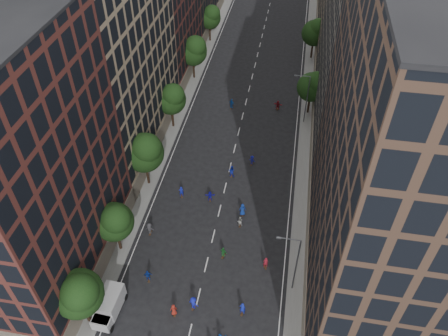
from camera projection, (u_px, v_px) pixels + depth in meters
name	position (u px, v px, depth m)	size (l,w,h in m)	color
ground	(238.00, 133.00, 72.93)	(240.00, 240.00, 0.00)	black
sidewalk_left	(180.00, 101.00, 79.83)	(4.00, 105.00, 0.15)	slate
sidewalk_right	(312.00, 114.00, 76.78)	(4.00, 105.00, 0.15)	slate
bldg_left_a	(14.00, 171.00, 44.18)	(14.00, 22.00, 30.00)	#52241F
bldg_left_b	(100.00, 44.00, 60.20)	(14.00, 26.00, 34.00)	#947E61
bldg_left_c	(151.00, 1.00, 78.88)	(14.00, 20.00, 28.00)	#52241F
bldg_right_a	(406.00, 167.00, 40.21)	(14.00, 30.00, 36.00)	#463125
bldg_right_b	(377.00, 39.00, 62.22)	(14.00, 28.00, 33.00)	#5E574E
tree_left_0	(79.00, 293.00, 44.12)	(5.20, 5.20, 8.83)	black
tree_left_1	(115.00, 221.00, 51.64)	(4.80, 4.80, 8.21)	black
tree_left_2	(145.00, 151.00, 59.76)	(5.60, 5.60, 9.45)	black
tree_left_3	(171.00, 98.00, 70.28)	(5.00, 5.00, 8.58)	black
tree_left_4	(194.00, 50.00, 81.66)	(5.40, 5.40, 9.08)	black
tree_left_5	(210.00, 17.00, 93.54)	(4.80, 4.80, 8.33)	black
tree_right_a	(313.00, 86.00, 73.35)	(5.00, 5.00, 8.39)	black
tree_right_b	(316.00, 32.00, 87.60)	(5.20, 5.20, 8.83)	black
streetlamp_near	(295.00, 262.00, 47.84)	(2.64, 0.22, 9.06)	#595B60
streetlamp_far	(306.00, 97.00, 71.73)	(2.64, 0.22, 9.06)	#595B60
cargo_van	(109.00, 306.00, 48.14)	(2.54, 5.02, 2.62)	#BDBDBF
skater_1	(242.00, 309.00, 48.33)	(0.70, 0.46, 1.92)	#1627BA
skater_3	(193.00, 303.00, 48.84)	(1.20, 0.69, 1.86)	#151CAE
skater_4	(148.00, 276.00, 51.56)	(1.01, 0.42, 1.73)	navy
skater_6	(174.00, 310.00, 48.34)	(0.82, 0.53, 1.68)	maroon
skater_7	(266.00, 263.00, 52.91)	(0.64, 0.42, 1.74)	maroon
skater_8	(240.00, 222.00, 57.79)	(0.77, 0.60, 1.59)	#B3B3AE
skater_9	(150.00, 229.00, 56.74)	(1.15, 0.66, 1.79)	#3A393D
skater_10	(223.00, 253.00, 54.07)	(0.96, 0.40, 1.64)	#22722E
skater_11	(210.00, 196.00, 61.20)	(1.47, 0.47, 1.58)	#1816B5
skater_12	(242.00, 210.00, 59.09)	(0.94, 0.61, 1.93)	navy
skater_13	(181.00, 192.00, 61.67)	(0.66, 0.43, 1.80)	#1622B6
skater_14	(232.00, 171.00, 64.70)	(0.94, 0.73, 1.94)	#1525AE
skater_15	(252.00, 160.00, 66.75)	(1.03, 0.59, 1.59)	#121597
skater_16	(232.00, 104.00, 77.68)	(1.09, 0.45, 1.86)	#1653B3
skater_17	(278.00, 105.00, 77.48)	(1.59, 0.51, 1.72)	maroon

